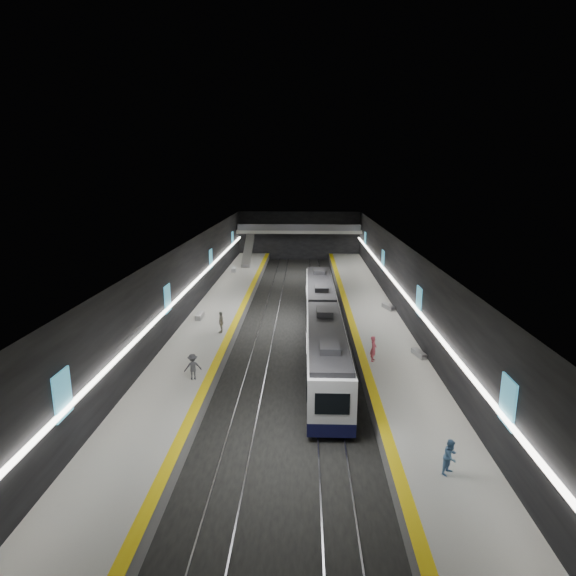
{
  "coord_description": "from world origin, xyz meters",
  "views": [
    {
      "loc": [
        0.99,
        -44.6,
        14.28
      ],
      "look_at": [
        -0.8,
        5.42,
        2.2
      ],
      "focal_mm": 30.0,
      "sensor_mm": 36.0,
      "label": 1
    }
  ],
  "objects_px": {
    "bench_left_far": "(234,270)",
    "passenger_left_b": "(193,367)",
    "bench_right_far": "(388,307)",
    "train": "(323,321)",
    "passenger_right_b": "(451,457)",
    "escalator": "(248,251)",
    "bench_left_near": "(200,316)",
    "passenger_right_a": "(373,349)",
    "passenger_left_a": "(221,322)",
    "bench_right_near": "(419,354)"
  },
  "relations": [
    {
      "from": "train",
      "to": "bench_left_far",
      "type": "relative_size",
      "value": 14.61
    },
    {
      "from": "bench_right_near",
      "to": "bench_right_far",
      "type": "distance_m",
      "value": 12.6
    },
    {
      "from": "train",
      "to": "passenger_right_b",
      "type": "xyz_separation_m",
      "value": [
        5.1,
        -18.91,
        -0.36
      ]
    },
    {
      "from": "passenger_right_b",
      "to": "passenger_left_a",
      "type": "relative_size",
      "value": 0.89
    },
    {
      "from": "train",
      "to": "bench_left_far",
      "type": "bearing_deg",
      "value": 113.38
    },
    {
      "from": "passenger_left_a",
      "to": "bench_right_far",
      "type": "bearing_deg",
      "value": 117.55
    },
    {
      "from": "bench_left_far",
      "to": "bench_right_far",
      "type": "height_order",
      "value": "bench_left_far"
    },
    {
      "from": "bench_left_near",
      "to": "bench_right_far",
      "type": "height_order",
      "value": "bench_left_near"
    },
    {
      "from": "train",
      "to": "bench_right_far",
      "type": "distance_m",
      "value": 10.58
    },
    {
      "from": "escalator",
      "to": "bench_left_near",
      "type": "bearing_deg",
      "value": -92.67
    },
    {
      "from": "bench_left_far",
      "to": "passenger_left_a",
      "type": "xyz_separation_m",
      "value": [
        2.73,
        -25.87,
        0.68
      ]
    },
    {
      "from": "bench_left_near",
      "to": "passenger_right_a",
      "type": "height_order",
      "value": "passenger_right_a"
    },
    {
      "from": "bench_right_near",
      "to": "passenger_left_b",
      "type": "distance_m",
      "value": 16.47
    },
    {
      "from": "train",
      "to": "passenger_left_b",
      "type": "height_order",
      "value": "train"
    },
    {
      "from": "bench_left_far",
      "to": "passenger_left_b",
      "type": "height_order",
      "value": "passenger_left_b"
    },
    {
      "from": "passenger_right_b",
      "to": "passenger_right_a",
      "type": "bearing_deg",
      "value": 52.17
    },
    {
      "from": "escalator",
      "to": "passenger_left_a",
      "type": "height_order",
      "value": "escalator"
    },
    {
      "from": "bench_right_far",
      "to": "passenger_right_b",
      "type": "height_order",
      "value": "passenger_right_b"
    },
    {
      "from": "bench_left_near",
      "to": "bench_left_far",
      "type": "xyz_separation_m",
      "value": [
        0.01,
        21.75,
        0.02
      ]
    },
    {
      "from": "train",
      "to": "escalator",
      "type": "bearing_deg",
      "value": 107.22
    },
    {
      "from": "passenger_right_b",
      "to": "passenger_left_a",
      "type": "bearing_deg",
      "value": 80.64
    },
    {
      "from": "passenger_right_a",
      "to": "passenger_left_a",
      "type": "relative_size",
      "value": 0.99
    },
    {
      "from": "bench_left_near",
      "to": "bench_right_near",
      "type": "distance_m",
      "value": 20.38
    },
    {
      "from": "train",
      "to": "bench_right_far",
      "type": "height_order",
      "value": "train"
    },
    {
      "from": "escalator",
      "to": "bench_right_near",
      "type": "relative_size",
      "value": 4.86
    },
    {
      "from": "escalator",
      "to": "passenger_left_a",
      "type": "xyz_separation_m",
      "value": [
        1.44,
        -32.02,
        -0.97
      ]
    },
    {
      "from": "train",
      "to": "bench_right_far",
      "type": "xyz_separation_m",
      "value": [
        6.84,
        8.01,
        -0.97
      ]
    },
    {
      "from": "bench_left_far",
      "to": "passenger_right_a",
      "type": "relative_size",
      "value": 1.11
    },
    {
      "from": "passenger_left_a",
      "to": "bench_right_near",
      "type": "bearing_deg",
      "value": 73.51
    },
    {
      "from": "passenger_left_a",
      "to": "train",
      "type": "bearing_deg",
      "value": 89.13
    },
    {
      "from": "bench_right_far",
      "to": "passenger_left_b",
      "type": "bearing_deg",
      "value": -152.41
    },
    {
      "from": "passenger_right_a",
      "to": "bench_right_near",
      "type": "bearing_deg",
      "value": -55.33
    },
    {
      "from": "train",
      "to": "passenger_right_a",
      "type": "xyz_separation_m",
      "value": [
        3.46,
        -5.62,
        -0.27
      ]
    },
    {
      "from": "escalator",
      "to": "passenger_left_a",
      "type": "bearing_deg",
      "value": -87.42
    },
    {
      "from": "bench_left_near",
      "to": "passenger_left_b",
      "type": "relative_size",
      "value": 1.09
    },
    {
      "from": "escalator",
      "to": "passenger_left_b",
      "type": "distance_m",
      "value": 41.52
    },
    {
      "from": "bench_right_near",
      "to": "passenger_left_a",
      "type": "height_order",
      "value": "passenger_left_a"
    },
    {
      "from": "passenger_right_b",
      "to": "escalator",
      "type": "bearing_deg",
      "value": 61.59
    },
    {
      "from": "bench_left_far",
      "to": "passenger_right_a",
      "type": "bearing_deg",
      "value": -70.98
    },
    {
      "from": "train",
      "to": "escalator",
      "type": "distance_m",
      "value": 33.79
    },
    {
      "from": "bench_left_far",
      "to": "bench_right_far",
      "type": "xyz_separation_m",
      "value": [
        18.13,
        -18.1,
        -0.02
      ]
    },
    {
      "from": "bench_right_near",
      "to": "passenger_left_a",
      "type": "relative_size",
      "value": 0.88
    },
    {
      "from": "bench_left_far",
      "to": "bench_right_near",
      "type": "xyz_separation_m",
      "value": [
        18.29,
        -30.71,
        -0.05
      ]
    },
    {
      "from": "train",
      "to": "passenger_left_b",
      "type": "relative_size",
      "value": 17.16
    },
    {
      "from": "escalator",
      "to": "passenger_right_b",
      "type": "distance_m",
      "value": 53.36
    },
    {
      "from": "bench_right_far",
      "to": "passenger_left_b",
      "type": "relative_size",
      "value": 1.06
    },
    {
      "from": "bench_right_near",
      "to": "bench_left_near",
      "type": "bearing_deg",
      "value": 138.95
    },
    {
      "from": "escalator",
      "to": "bench_left_far",
      "type": "bearing_deg",
      "value": -101.87
    },
    {
      "from": "passenger_right_a",
      "to": "passenger_right_b",
      "type": "relative_size",
      "value": 1.11
    },
    {
      "from": "train",
      "to": "bench_right_far",
      "type": "relative_size",
      "value": 16.16
    }
  ]
}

